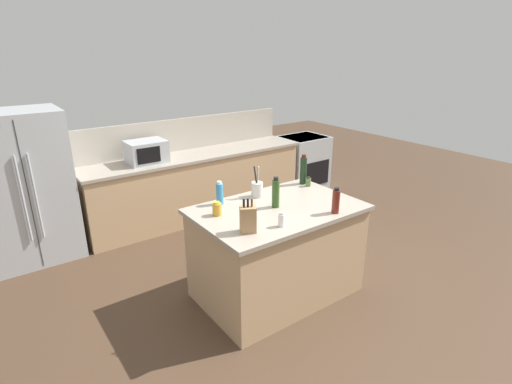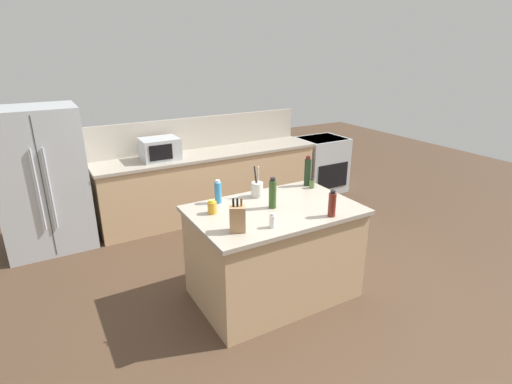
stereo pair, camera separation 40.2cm
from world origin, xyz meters
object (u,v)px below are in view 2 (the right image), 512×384
object	(u,v)px
utensil_crock	(257,189)
wine_bottle	(308,172)
microwave	(160,149)
salt_shaker	(272,221)
honey_jar	(212,207)
dish_soap_bottle	(218,192)
refrigerator	(42,180)
olive_oil_bottle	(273,194)
range_oven	(321,164)
spice_jar_oregano	(312,184)
vinegar_bottle	(332,204)
knife_block	(238,218)

from	to	relation	value
utensil_crock	wine_bottle	size ratio (longest dim) A/B	0.97
microwave	wine_bottle	world-z (taller)	wine_bottle
salt_shaker	honey_jar	xyz separation A→B (m)	(-0.32, 0.53, 0.00)
microwave	salt_shaker	world-z (taller)	microwave
microwave	dish_soap_bottle	distance (m)	1.80
refrigerator	olive_oil_bottle	distance (m)	2.90
refrigerator	range_oven	xyz separation A→B (m)	(4.19, -0.05, -0.40)
wine_bottle	olive_oil_bottle	xyz separation A→B (m)	(-0.67, -0.35, -0.02)
utensil_crock	wine_bottle	distance (m)	0.65
honey_jar	spice_jar_oregano	world-z (taller)	honey_jar
refrigerator	range_oven	distance (m)	4.21
refrigerator	spice_jar_oregano	world-z (taller)	refrigerator
salt_shaker	olive_oil_bottle	bearing A→B (deg)	57.73
honey_jar	salt_shaker	bearing A→B (deg)	-58.90
vinegar_bottle	dish_soap_bottle	xyz separation A→B (m)	(-0.74, 0.80, -0.01)
olive_oil_bottle	refrigerator	bearing A→B (deg)	129.58
range_oven	salt_shaker	size ratio (longest dim) A/B	7.25
salt_shaker	wine_bottle	distance (m)	1.15
honey_jar	dish_soap_bottle	xyz separation A→B (m)	(0.16, 0.21, 0.05)
microwave	vinegar_bottle	size ratio (longest dim) A/B	2.00
range_oven	honey_jar	distance (m)	3.57
microwave	knife_block	distance (m)	2.46
refrigerator	olive_oil_bottle	xyz separation A→B (m)	(1.84, -2.23, 0.21)
range_oven	utensil_crock	size ratio (longest dim) A/B	2.87
vinegar_bottle	dish_soap_bottle	bearing A→B (deg)	132.81
refrigerator	microwave	distance (m)	1.45
dish_soap_bottle	spice_jar_oregano	size ratio (longest dim) A/B	2.22
knife_block	vinegar_bottle	distance (m)	0.88
range_oven	knife_block	bearing A→B (deg)	-139.39
utensil_crock	vinegar_bottle	distance (m)	0.83
microwave	salt_shaker	distance (m)	2.55
vinegar_bottle	knife_block	bearing A→B (deg)	170.32
utensil_crock	honey_jar	xyz separation A→B (m)	(-0.57, -0.17, -0.02)
microwave	utensil_crock	world-z (taller)	utensil_crock
range_oven	knife_block	distance (m)	3.82
honey_jar	dish_soap_bottle	world-z (taller)	dish_soap_bottle
range_oven	microwave	bearing A→B (deg)	180.00
honey_jar	spice_jar_oregano	bearing A→B (deg)	4.52
refrigerator	dish_soap_bottle	xyz separation A→B (m)	(1.45, -1.85, 0.18)
range_oven	microwave	distance (m)	2.83
refrigerator	salt_shaker	distance (m)	3.06
vinegar_bottle	range_oven	bearing A→B (deg)	52.55
refrigerator	vinegar_bottle	distance (m)	3.45
olive_oil_bottle	spice_jar_oregano	world-z (taller)	olive_oil_bottle
wine_bottle	spice_jar_oregano	bearing A→B (deg)	-93.96
wine_bottle	vinegar_bottle	bearing A→B (deg)	-111.71
spice_jar_oregano	salt_shaker	bearing A→B (deg)	-145.12
knife_block	spice_jar_oregano	distance (m)	1.29
refrigerator	spice_jar_oregano	xyz separation A→B (m)	(2.50, -1.97, 0.12)
utensil_crock	knife_block	bearing A→B (deg)	-131.36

